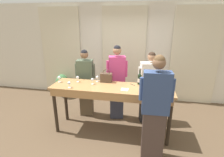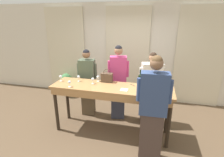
{
  "view_description": "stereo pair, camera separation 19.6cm",
  "coord_description": "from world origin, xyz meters",
  "px_view_note": "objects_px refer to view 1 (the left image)",
  "views": [
    {
      "loc": [
        0.63,
        -3.22,
        2.34
      ],
      "look_at": [
        0.0,
        0.06,
        1.2
      ],
      "focal_mm": 28.0,
      "sensor_mm": 36.0,
      "label": 1
    },
    {
      "loc": [
        0.83,
        -3.18,
        2.34
      ],
      "look_at": [
        0.0,
        0.06,
        1.2
      ],
      "focal_mm": 28.0,
      "sensor_mm": 36.0,
      "label": 2
    }
  ],
  "objects_px": {
    "handbag": "(106,77)",
    "wine_glass_center_mid": "(97,77)",
    "tasting_bar": "(111,93)",
    "wine_glass_center_left": "(78,78)",
    "wine_glass_front_right": "(69,83)",
    "wine_glass_front_left": "(92,80)",
    "wine_glass_front_mid": "(147,81)",
    "wine_glass_center_right": "(59,78)",
    "potted_plant": "(62,84)",
    "guest_pink_top": "(117,82)",
    "host_pouring": "(155,108)",
    "guest_olive_jacket": "(86,83)",
    "guest_cream_sweater": "(149,88)",
    "wine_bottle": "(140,79)"
  },
  "relations": [
    {
      "from": "handbag",
      "to": "wine_glass_front_mid",
      "type": "distance_m",
      "value": 0.86
    },
    {
      "from": "tasting_bar",
      "to": "wine_glass_center_mid",
      "type": "xyz_separation_m",
      "value": [
        -0.36,
        0.26,
        0.23
      ]
    },
    {
      "from": "wine_glass_front_left",
      "to": "wine_glass_center_mid",
      "type": "relative_size",
      "value": 1.0
    },
    {
      "from": "wine_glass_front_right",
      "to": "host_pouring",
      "type": "height_order",
      "value": "host_pouring"
    },
    {
      "from": "handbag",
      "to": "wine_glass_center_left",
      "type": "height_order",
      "value": "handbag"
    },
    {
      "from": "handbag",
      "to": "wine_glass_center_left",
      "type": "distance_m",
      "value": 0.62
    },
    {
      "from": "wine_bottle",
      "to": "wine_glass_center_right",
      "type": "distance_m",
      "value": 1.72
    },
    {
      "from": "handbag",
      "to": "wine_glass_center_mid",
      "type": "xyz_separation_m",
      "value": [
        -0.2,
        -0.02,
        -0.01
      ]
    },
    {
      "from": "guest_pink_top",
      "to": "guest_cream_sweater",
      "type": "relative_size",
      "value": 1.07
    },
    {
      "from": "wine_bottle",
      "to": "guest_olive_jacket",
      "type": "distance_m",
      "value": 1.39
    },
    {
      "from": "wine_glass_front_right",
      "to": "guest_pink_top",
      "type": "relative_size",
      "value": 0.07
    },
    {
      "from": "wine_glass_front_mid",
      "to": "wine_glass_center_right",
      "type": "height_order",
      "value": "same"
    },
    {
      "from": "guest_olive_jacket",
      "to": "guest_cream_sweater",
      "type": "xyz_separation_m",
      "value": [
        1.53,
        -0.0,
        -0.01
      ]
    },
    {
      "from": "handbag",
      "to": "wine_glass_center_right",
      "type": "distance_m",
      "value": 1.02
    },
    {
      "from": "wine_glass_front_left",
      "to": "wine_glass_center_left",
      "type": "xyz_separation_m",
      "value": [
        -0.35,
        0.07,
        0.0
      ]
    },
    {
      "from": "wine_glass_front_right",
      "to": "wine_glass_center_left",
      "type": "xyz_separation_m",
      "value": [
        0.04,
        0.36,
        0.0
      ]
    },
    {
      "from": "handbag",
      "to": "host_pouring",
      "type": "bearing_deg",
      "value": -39.71
    },
    {
      "from": "wine_glass_front_mid",
      "to": "wine_glass_center_right",
      "type": "bearing_deg",
      "value": -175.3
    },
    {
      "from": "wine_glass_front_right",
      "to": "potted_plant",
      "type": "relative_size",
      "value": 0.18
    },
    {
      "from": "guest_olive_jacket",
      "to": "guest_pink_top",
      "type": "distance_m",
      "value": 0.78
    },
    {
      "from": "wine_glass_front_left",
      "to": "handbag",
      "type": "bearing_deg",
      "value": 35.49
    },
    {
      "from": "tasting_bar",
      "to": "handbag",
      "type": "distance_m",
      "value": 0.4
    },
    {
      "from": "wine_glass_center_left",
      "to": "wine_glass_front_right",
      "type": "bearing_deg",
      "value": -95.72
    },
    {
      "from": "wine_glass_center_mid",
      "to": "guest_olive_jacket",
      "type": "bearing_deg",
      "value": 137.8
    },
    {
      "from": "tasting_bar",
      "to": "wine_glass_center_left",
      "type": "bearing_deg",
      "value": 168.22
    },
    {
      "from": "wine_bottle",
      "to": "guest_cream_sweater",
      "type": "relative_size",
      "value": 0.19
    },
    {
      "from": "wine_glass_front_right",
      "to": "guest_pink_top",
      "type": "distance_m",
      "value": 1.18
    },
    {
      "from": "tasting_bar",
      "to": "handbag",
      "type": "relative_size",
      "value": 8.72
    },
    {
      "from": "handbag",
      "to": "host_pouring",
      "type": "distance_m",
      "value": 1.32
    },
    {
      "from": "wine_bottle",
      "to": "wine_glass_front_right",
      "type": "height_order",
      "value": "wine_bottle"
    },
    {
      "from": "host_pouring",
      "to": "potted_plant",
      "type": "relative_size",
      "value": 2.53
    },
    {
      "from": "wine_glass_center_mid",
      "to": "wine_glass_front_left",
      "type": "bearing_deg",
      "value": -109.89
    },
    {
      "from": "tasting_bar",
      "to": "wine_glass_front_mid",
      "type": "relative_size",
      "value": 18.63
    },
    {
      "from": "tasting_bar",
      "to": "guest_cream_sweater",
      "type": "distance_m",
      "value": 1.0
    },
    {
      "from": "wine_glass_front_left",
      "to": "wine_glass_front_right",
      "type": "xyz_separation_m",
      "value": [
        -0.39,
        -0.29,
        0.0
      ]
    },
    {
      "from": "wine_glass_center_mid",
      "to": "potted_plant",
      "type": "relative_size",
      "value": 0.18
    },
    {
      "from": "wine_bottle",
      "to": "guest_pink_top",
      "type": "bearing_deg",
      "value": 146.71
    },
    {
      "from": "wine_glass_front_mid",
      "to": "wine_glass_front_right",
      "type": "distance_m",
      "value": 1.56
    },
    {
      "from": "wine_glass_center_mid",
      "to": "guest_pink_top",
      "type": "bearing_deg",
      "value": 44.28
    },
    {
      "from": "wine_glass_front_right",
      "to": "guest_olive_jacket",
      "type": "height_order",
      "value": "guest_olive_jacket"
    },
    {
      "from": "wine_glass_center_left",
      "to": "potted_plant",
      "type": "bearing_deg",
      "value": 128.6
    },
    {
      "from": "wine_glass_front_left",
      "to": "wine_glass_front_mid",
      "type": "bearing_deg",
      "value": 6.95
    },
    {
      "from": "tasting_bar",
      "to": "wine_glass_front_mid",
      "type": "bearing_deg",
      "value": 18.24
    },
    {
      "from": "wine_glass_center_right",
      "to": "wine_glass_front_mid",
      "type": "bearing_deg",
      "value": 4.7
    },
    {
      "from": "wine_bottle",
      "to": "wine_glass_center_mid",
      "type": "height_order",
      "value": "wine_bottle"
    },
    {
      "from": "guest_olive_jacket",
      "to": "guest_cream_sweater",
      "type": "bearing_deg",
      "value": -0.0
    },
    {
      "from": "guest_olive_jacket",
      "to": "wine_bottle",
      "type": "bearing_deg",
      "value": -15.02
    },
    {
      "from": "guest_olive_jacket",
      "to": "potted_plant",
      "type": "height_order",
      "value": "guest_olive_jacket"
    },
    {
      "from": "tasting_bar",
      "to": "host_pouring",
      "type": "xyz_separation_m",
      "value": [
        0.85,
        -0.56,
        0.04
      ]
    },
    {
      "from": "potted_plant",
      "to": "guest_pink_top",
      "type": "bearing_deg",
      "value": -25.86
    }
  ]
}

